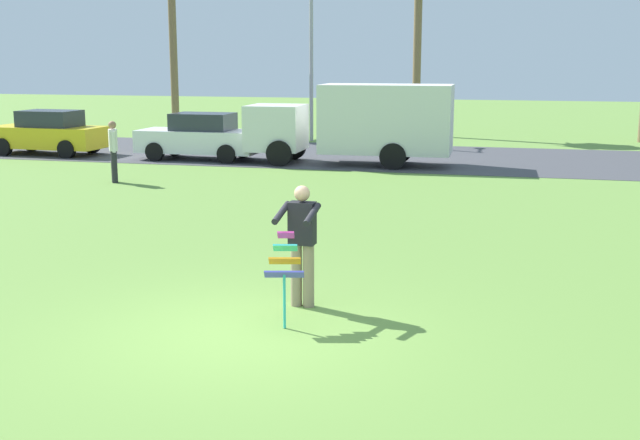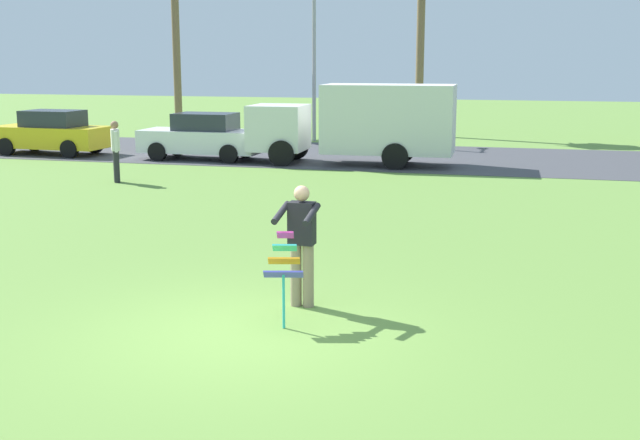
{
  "view_description": "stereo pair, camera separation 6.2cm",
  "coord_description": "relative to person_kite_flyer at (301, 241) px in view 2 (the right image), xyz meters",
  "views": [
    {
      "loc": [
        3.39,
        -9.26,
        3.46
      ],
      "look_at": [
        0.44,
        2.29,
        1.05
      ],
      "focal_mm": 45.18,
      "sensor_mm": 36.0,
      "label": 1
    },
    {
      "loc": [
        3.45,
        -9.24,
        3.46
      ],
      "look_at": [
        0.44,
        2.29,
        1.05
      ],
      "focal_mm": 45.18,
      "sensor_mm": 36.0,
      "label": 2
    }
  ],
  "objects": [
    {
      "name": "road_strip",
      "position": [
        -0.44,
        17.72,
        -0.95
      ],
      "size": [
        120.0,
        8.0,
        0.01
      ],
      "primitive_type": "cube",
      "color": "#424247",
      "rests_on": "ground"
    },
    {
      "name": "parked_car_white",
      "position": [
        -7.91,
        15.32,
        -0.18
      ],
      "size": [
        4.21,
        1.85,
        1.6
      ],
      "color": "white",
      "rests_on": "ground"
    },
    {
      "name": "streetlight_pole",
      "position": [
        -5.85,
        22.6,
        3.05
      ],
      "size": [
        0.24,
        1.65,
        7.0
      ],
      "color": "#9E9EA3",
      "rests_on": "ground"
    },
    {
      "name": "person_kite_flyer",
      "position": [
        0.0,
        0.0,
        0.0
      ],
      "size": [
        0.55,
        0.66,
        1.73
      ],
      "color": "gray",
      "rests_on": "ground"
    },
    {
      "name": "parked_car_yellow",
      "position": [
        -13.83,
        15.32,
        -0.18
      ],
      "size": [
        4.26,
        1.95,
        1.6
      ],
      "color": "yellow",
      "rests_on": "ground"
    },
    {
      "name": "person_walker_near",
      "position": [
        -8.24,
        9.84,
        -0.02
      ],
      "size": [
        0.38,
        0.49,
        1.73
      ],
      "color": "#26262B",
      "rests_on": "ground"
    },
    {
      "name": "parked_truck_white_box",
      "position": [
        -2.27,
        15.32,
        0.46
      ],
      "size": [
        6.76,
        2.26,
        2.62
      ],
      "color": "silver",
      "rests_on": "ground"
    },
    {
      "name": "ground_plane",
      "position": [
        -0.44,
        -1.27,
        -0.95
      ],
      "size": [
        120.0,
        120.0,
        0.0
      ],
      "primitive_type": "plane",
      "color": "olive"
    },
    {
      "name": "kite_held",
      "position": [
        -0.01,
        -0.8,
        -0.13
      ],
      "size": [
        0.53,
        0.7,
        1.2
      ],
      "color": "#D83399",
      "rests_on": "ground"
    }
  ]
}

